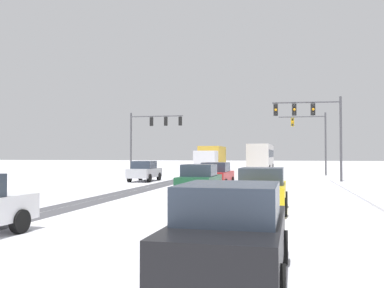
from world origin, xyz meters
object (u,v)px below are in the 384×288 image
traffic_signal_far_left (152,129)px  traffic_signal_near_right (313,120)px  traffic_signal_far_right (313,133)px  car_dark_green_third (200,180)px  car_black_sixth (231,231)px  box_truck_delivery (211,159)px  car_red_second (216,175)px  car_yellow_cab_fourth (262,189)px  car_silver_lead (145,171)px  bus_oncoming (261,156)px

traffic_signal_far_left → traffic_signal_near_right: 17.58m
traffic_signal_far_left → traffic_signal_far_right: (16.28, 3.90, -0.43)m
car_dark_green_third → car_black_sixth: 14.40m
car_dark_green_third → car_black_sixth: bearing=-76.3°
traffic_signal_far_left → traffic_signal_near_right: bearing=-27.9°
car_dark_green_third → box_truck_delivery: 22.23m
traffic_signal_far_right → car_dark_green_third: size_ratio=1.59×
traffic_signal_far_left → car_red_second: bearing=-57.3°
traffic_signal_near_right → car_red_second: 9.60m
car_red_second → box_truck_delivery: (-3.25, 16.33, 0.82)m
car_red_second → car_yellow_cab_fourth: size_ratio=1.01×
traffic_signal_far_left → box_truck_delivery: 6.98m
car_red_second → car_dark_green_third: (0.06, -5.64, 0.00)m
traffic_signal_far_right → car_silver_lead: 19.37m
car_silver_lead → car_red_second: 8.28m
traffic_signal_near_right → car_red_second: traffic_signal_near_right is taller
traffic_signal_far_left → traffic_signal_far_right: 16.74m
traffic_signal_far_left → car_black_sixth: traffic_signal_far_left is taller
traffic_signal_near_right → bus_oncoming: 20.58m
traffic_signal_far_right → car_red_second: traffic_signal_far_right is taller
car_silver_lead → bus_oncoming: bearing=68.7°
car_dark_green_third → bus_oncoming: (1.39, 31.34, 1.18)m
traffic_signal_far_left → bus_oncoming: size_ratio=0.59×
traffic_signal_far_right → car_black_sixth: bearing=-95.6°
traffic_signal_far_left → car_silver_lead: (2.46, -9.20, -3.96)m
car_silver_lead → bus_oncoming: (8.07, 20.74, 1.18)m
car_dark_green_third → car_black_sixth: size_ratio=0.99×
car_silver_lead → car_yellow_cab_fourth: bearing=-57.2°
car_red_second → car_yellow_cab_fourth: bearing=-71.9°
car_silver_lead → car_black_sixth: bearing=-67.7°
car_black_sixth → box_truck_delivery: bearing=100.6°
car_red_second → car_black_sixth: (3.47, -19.63, 0.00)m
car_silver_lead → car_black_sixth: size_ratio=1.00×
traffic_signal_near_right → car_yellow_cab_fourth: (-2.93, -16.71, -3.94)m
traffic_signal_far_left → traffic_signal_near_right: same height
traffic_signal_far_left → car_silver_lead: bearing=-75.0°
car_silver_lead → car_red_second: bearing=-36.8°
car_black_sixth → car_silver_lead: bearing=112.3°
box_truck_delivery → car_silver_lead: bearing=-106.5°
car_yellow_cab_fourth → bus_oncoming: 36.56m
traffic_signal_far_right → car_black_sixth: 38.04m
car_dark_green_third → car_yellow_cab_fourth: same height
traffic_signal_far_left → car_silver_lead: size_ratio=1.58×
traffic_signal_near_right → car_silver_lead: traffic_signal_near_right is taller
traffic_signal_near_right → car_dark_green_third: size_ratio=1.59×
box_truck_delivery → car_red_second: bearing=-78.8°
traffic_signal_near_right → car_red_second: size_ratio=1.56×
traffic_signal_near_right → car_red_second: bearing=-137.4°
traffic_signal_near_right → bus_oncoming: traffic_signal_near_right is taller
car_black_sixth → bus_oncoming: bus_oncoming is taller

